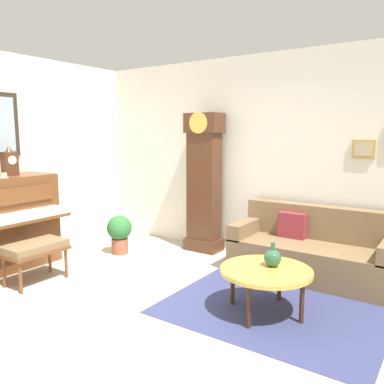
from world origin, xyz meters
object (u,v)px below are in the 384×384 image
coffee_table (266,272)px  grandfather_clock (204,186)px  teacup (4,176)px  mantel_clock (10,162)px  potted_plant (119,232)px  green_jug (273,258)px  piano_bench (35,249)px  couch (312,251)px

coffee_table → grandfather_clock: bearing=138.8°
coffee_table → teacup: bearing=-166.5°
teacup → mantel_clock: bearing=131.0°
teacup → potted_plant: bearing=66.3°
coffee_table → green_jug: 0.15m
mantel_clock → teacup: (0.16, -0.18, -0.15)m
grandfather_clock → green_jug: (1.65, -1.33, -0.43)m
teacup → piano_bench: bearing=-2.3°
potted_plant → grandfather_clock: bearing=42.2°
piano_bench → grandfather_clock: (0.92, 2.20, 0.56)m
teacup → coffee_table: bearing=13.5°
grandfather_clock → coffee_table: grandfather_clock is taller
couch → mantel_clock: mantel_clock is taller
couch → piano_bench: bearing=-142.0°
piano_bench → coffee_table: 2.66m
coffee_table → green_jug: green_jug is taller
coffee_table → green_jug: size_ratio=3.67×
grandfather_clock → couch: (1.68, -0.17, -0.65)m
mantel_clock → grandfather_clock: bearing=50.1°
couch → coffee_table: (-0.05, -1.26, 0.11)m
grandfather_clock → coffee_table: size_ratio=2.31×
grandfather_clock → coffee_table: bearing=-41.2°
couch → potted_plant: size_ratio=3.39×
piano_bench → potted_plant: potted_plant is taller
couch → coffee_table: 1.26m
piano_bench → green_jug: size_ratio=2.92×
mantel_clock → piano_bench: bearing=-15.3°
piano_bench → green_jug: bearing=18.8°
grandfather_clock → green_jug: bearing=-38.9°
teacup → potted_plant: size_ratio=0.21×
coffee_table → green_jug: bearing=77.1°
grandfather_clock → green_jug: 2.16m
green_jug → grandfather_clock: bearing=141.1°
grandfather_clock → potted_plant: 1.40m
coffee_table → teacup: (-3.13, -0.75, 0.80)m
couch → green_jug: bearing=-91.6°
grandfather_clock → teacup: (-1.51, -2.18, 0.26)m
grandfather_clock → piano_bench: bearing=-112.7°
mantel_clock → green_jug: mantel_clock is taller
grandfather_clock → couch: grandfather_clock is taller
piano_bench → coffee_table: size_ratio=0.80×
couch → green_jug: size_ratio=7.92×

